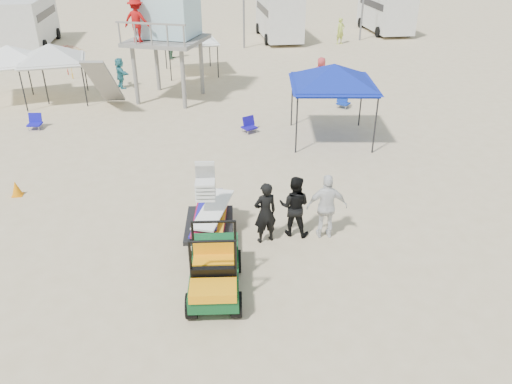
{
  "coord_description": "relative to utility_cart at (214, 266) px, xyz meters",
  "views": [
    {
      "loc": [
        -1.15,
        -8.83,
        7.7
      ],
      "look_at": [
        0.5,
        3.0,
        1.3
      ],
      "focal_mm": 35.0,
      "sensor_mm": 36.0,
      "label": 1
    }
  ],
  "objects": [
    {
      "name": "man_left",
      "position": [
        1.52,
        2.03,
        0.1
      ],
      "size": [
        0.73,
        0.57,
        1.78
      ],
      "primitive_type": "imported",
      "rotation": [
        0.0,
        0.0,
        3.39
      ],
      "color": "black",
      "rests_on": "ground"
    },
    {
      "name": "ground",
      "position": [
        0.83,
        -0.52,
        -0.79
      ],
      "size": [
        140.0,
        140.0,
        0.0
      ],
      "primitive_type": "plane",
      "color": "beige",
      "rests_on": "ground"
    },
    {
      "name": "canopy_white_b",
      "position": [
        -8.73,
        16.23,
        1.73
      ],
      "size": [
        3.5,
        3.5,
        3.08
      ],
      "color": "black",
      "rests_on": "ground"
    },
    {
      "name": "surf_trailer",
      "position": [
        0.0,
        2.33,
        0.03
      ],
      "size": [
        1.46,
        2.43,
        2.02
      ],
      "color": "black",
      "rests_on": "ground"
    },
    {
      "name": "beach_chair_b",
      "position": [
        2.12,
        10.31,
        -0.48
      ],
      "size": [
        0.71,
        0.79,
        0.64
      ],
      "color": "#170D95",
      "rests_on": "ground"
    },
    {
      "name": "umbrella_a",
      "position": [
        -7.17,
        20.66,
        0.08
      ],
      "size": [
        2.06,
        2.09,
        1.74
      ],
      "primitive_type": "imported",
      "rotation": [
        0.0,
        0.0,
        -0.09
      ],
      "color": "red",
      "rests_on": "ground"
    },
    {
      "name": "canopy_white_a",
      "position": [
        -6.69,
        15.83,
        1.84
      ],
      "size": [
        3.24,
        3.24,
        3.18
      ],
      "color": "black",
      "rests_on": "ground"
    },
    {
      "name": "distant_beachgoers",
      "position": [
        1.57,
        20.63,
        0.06
      ],
      "size": [
        15.67,
        11.63,
        1.84
      ],
      "color": "#48795C",
      "rests_on": "ground"
    },
    {
      "name": "rv_far_right",
      "position": [
        15.83,
        30.97,
        1.01
      ],
      "size": [
        2.64,
        6.6,
        3.25
      ],
      "color": "silver",
      "rests_on": "ground"
    },
    {
      "name": "rv_far_left",
      "position": [
        -11.17,
        29.47,
        1.01
      ],
      "size": [
        2.64,
        6.8,
        3.25
      ],
      "color": "silver",
      "rests_on": "ground"
    },
    {
      "name": "rv_mid_right",
      "position": [
        6.83,
        29.47,
        1.01
      ],
      "size": [
        2.64,
        7.0,
        3.25
      ],
      "color": "silver",
      "rests_on": "ground"
    },
    {
      "name": "utility_cart",
      "position": [
        0.0,
        0.0,
        0.0
      ],
      "size": [
        1.33,
        2.34,
        1.7
      ],
      "color": "#0B4820",
      "rests_on": "ground"
    },
    {
      "name": "man_mid",
      "position": [
        2.37,
        2.28,
        0.1
      ],
      "size": [
        1.05,
        0.94,
        1.78
      ],
      "primitive_type": "imported",
      "rotation": [
        0.0,
        0.0,
        2.77
      ],
      "color": "black",
      "rests_on": "ground"
    },
    {
      "name": "canopy_blue",
      "position": [
        5.28,
        9.1,
        2.1
      ],
      "size": [
        3.51,
        3.51,
        3.45
      ],
      "color": "black",
      "rests_on": "ground"
    },
    {
      "name": "umbrella_b",
      "position": [
        -6.73,
        19.83,
        0.09
      ],
      "size": [
        2.69,
        2.7,
        1.77
      ],
      "primitive_type": "imported",
      "rotation": [
        0.0,
        0.0,
        0.58
      ],
      "color": "yellow",
      "rests_on": "ground"
    },
    {
      "name": "man_right",
      "position": [
        3.22,
        2.03,
        0.15
      ],
      "size": [
        1.15,
        0.57,
        1.89
      ],
      "primitive_type": "imported",
      "rotation": [
        0.0,
        0.0,
        3.04
      ],
      "color": "white",
      "rests_on": "ground"
    },
    {
      "name": "beach_chair_c",
      "position": [
        6.96,
        12.86,
        -0.48
      ],
      "size": [
        0.74,
        0.85,
        0.64
      ],
      "color": "#0E2E9D",
      "rests_on": "ground"
    },
    {
      "name": "cone_near",
      "position": [
        -5.99,
        5.73,
        -0.54
      ],
      "size": [
        0.34,
        0.34,
        0.5
      ],
      "primitive_type": "cone",
      "color": "orange",
      "rests_on": "ground"
    },
    {
      "name": "lifeguard_tower",
      "position": [
        -1.26,
        15.48,
        3.18
      ],
      "size": [
        4.36,
        4.36,
        5.33
      ],
      "color": "gray",
      "rests_on": "ground"
    },
    {
      "name": "beach_chair_a",
      "position": [
        -6.89,
        11.95,
        -0.48
      ],
      "size": [
        0.59,
        0.63,
        0.64
      ],
      "color": "#1210B1",
      "rests_on": "ground"
    },
    {
      "name": "canopy_white_c",
      "position": [
        -0.03,
        20.14,
        1.7
      ],
      "size": [
        3.14,
        3.14,
        3.04
      ],
      "color": "black",
      "rests_on": "ground"
    },
    {
      "name": "rv_mid_left",
      "position": [
        -2.17,
        30.97,
        1.01
      ],
      "size": [
        2.65,
        6.5,
        3.25
      ],
      "color": "silver",
      "rests_on": "ground"
    }
  ]
}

